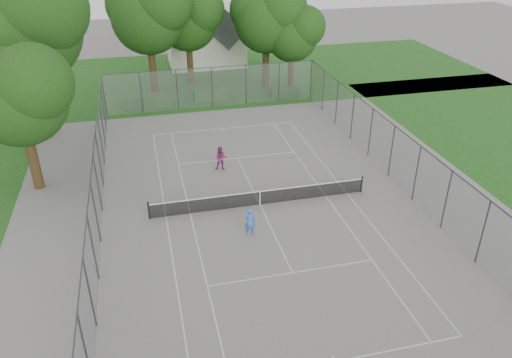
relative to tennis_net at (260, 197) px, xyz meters
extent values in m
plane|color=slate|center=(0.00, 0.00, -0.51)|extent=(120.00, 120.00, 0.00)
cube|color=#1D4F16|center=(0.00, 26.00, -0.51)|extent=(60.00, 20.00, 0.00)
cube|color=silver|center=(0.00, 11.88, -0.50)|extent=(10.97, 0.06, 0.01)
cube|color=silver|center=(-5.49, 0.00, -0.50)|extent=(0.06, 23.77, 0.01)
cube|color=silver|center=(5.49, 0.00, -0.50)|extent=(0.06, 23.77, 0.01)
cube|color=silver|center=(-4.12, 0.00, -0.50)|extent=(0.06, 23.77, 0.01)
cube|color=silver|center=(4.12, 0.00, -0.50)|extent=(0.06, 23.77, 0.01)
cube|color=silver|center=(0.00, -6.40, -0.50)|extent=(8.23, 0.06, 0.01)
cube|color=silver|center=(0.00, 6.40, -0.50)|extent=(8.23, 0.06, 0.01)
cube|color=silver|center=(0.00, 0.00, -0.50)|extent=(0.06, 12.80, 0.01)
cube|color=silver|center=(0.00, 11.73, -0.50)|extent=(0.06, 0.30, 0.01)
cylinder|color=black|center=(-6.39, 0.00, 0.04)|extent=(0.10, 0.10, 1.10)
cylinder|color=black|center=(6.39, 0.00, 0.04)|extent=(0.10, 0.10, 1.10)
cube|color=black|center=(0.00, 0.00, -0.06)|extent=(12.67, 0.01, 0.86)
cube|color=white|center=(0.00, 0.00, 0.40)|extent=(12.77, 0.03, 0.06)
cube|color=white|center=(0.00, 0.00, -0.07)|extent=(0.05, 0.02, 0.88)
cylinder|color=#38383D|center=(-9.00, 17.00, 1.24)|extent=(0.08, 0.08, 3.50)
cylinder|color=#38383D|center=(9.00, 17.00, 1.24)|extent=(0.08, 0.08, 3.50)
cube|color=slate|center=(0.00, 17.00, 1.24)|extent=(18.00, 0.02, 3.50)
cube|color=slate|center=(-9.00, 0.00, 1.24)|extent=(0.02, 34.00, 3.50)
cube|color=slate|center=(9.00, 0.00, 1.24)|extent=(0.02, 34.00, 3.50)
cube|color=#38383D|center=(0.00, 17.00, 2.99)|extent=(18.00, 0.05, 0.05)
cube|color=#38383D|center=(-9.00, 0.00, 2.99)|extent=(0.05, 34.00, 0.05)
cube|color=#38383D|center=(9.00, 0.00, 2.99)|extent=(0.05, 34.00, 0.05)
cylinder|color=#362613|center=(-4.68, 22.27, 1.77)|extent=(0.64, 0.64, 4.56)
sphere|color=#15380F|center=(-4.68, 22.27, 6.32)|extent=(6.48, 6.48, 6.48)
sphere|color=#15380F|center=(-3.38, 21.29, 7.61)|extent=(5.19, 5.19, 5.19)
sphere|color=#15380F|center=(-5.82, 23.08, 7.29)|extent=(4.86, 4.86, 4.86)
cylinder|color=#362613|center=(-0.98, 24.36, 1.50)|extent=(0.62, 0.62, 4.01)
sphere|color=#15380F|center=(-0.98, 24.36, 5.50)|extent=(5.71, 5.71, 5.71)
sphere|color=#15380F|center=(0.16, 23.50, 6.64)|extent=(4.57, 4.57, 4.57)
sphere|color=#15380F|center=(-1.98, 25.07, 6.36)|extent=(4.28, 4.28, 4.28)
cylinder|color=#362613|center=(5.96, 21.50, 1.56)|extent=(0.62, 0.62, 4.14)
sphere|color=#15380F|center=(5.96, 21.50, 5.69)|extent=(5.89, 5.89, 5.89)
sphere|color=#15380F|center=(7.14, 20.62, 6.87)|extent=(4.71, 4.71, 4.71)
sphere|color=#15380F|center=(4.93, 22.24, 6.58)|extent=(4.42, 4.42, 4.42)
cylinder|color=#362613|center=(8.11, 20.20, 1.15)|extent=(0.59, 0.59, 3.32)
sphere|color=#15380F|center=(8.11, 20.20, 4.47)|extent=(4.73, 4.73, 4.73)
sphere|color=#15380F|center=(9.06, 19.49, 5.41)|extent=(3.78, 3.78, 3.78)
sphere|color=#15380F|center=(7.28, 20.79, 5.18)|extent=(3.55, 3.55, 3.55)
cylinder|color=#362613|center=(-13.28, 13.70, 2.16)|extent=(0.68, 0.68, 5.35)
sphere|color=#15380F|center=(-13.28, 13.70, 7.50)|extent=(7.61, 7.61, 7.61)
sphere|color=#15380F|center=(-11.76, 12.56, 9.02)|extent=(6.08, 6.08, 6.08)
sphere|color=#15380F|center=(-14.61, 14.65, 8.64)|extent=(5.70, 5.70, 5.70)
cylinder|color=#362613|center=(-12.87, 5.30, 1.42)|extent=(0.61, 0.61, 3.87)
sphere|color=#15380F|center=(-12.87, 5.30, 5.28)|extent=(5.50, 5.50, 5.50)
sphere|color=#15380F|center=(-11.77, 4.47, 6.38)|extent=(4.40, 4.40, 4.40)
sphere|color=#15380F|center=(-13.83, 5.99, 6.10)|extent=(4.12, 4.12, 4.12)
cube|color=#1D4C18|center=(-5.66, 18.26, 0.02)|extent=(4.27, 1.28, 1.07)
cube|color=#1D4C18|center=(0.17, 18.55, -0.01)|extent=(3.20, 0.91, 1.00)
cube|color=#1D4C18|center=(6.88, 18.06, -0.11)|extent=(2.68, 0.98, 0.80)
cube|color=white|center=(1.56, 30.88, 2.51)|extent=(8.06, 6.05, 6.05)
cube|color=#515156|center=(1.56, 30.88, 5.54)|extent=(7.98, 6.25, 7.98)
imported|color=blue|center=(-1.26, -2.75, 0.29)|extent=(0.62, 0.44, 1.60)
imported|color=#832B63|center=(-1.41, 4.98, 0.31)|extent=(0.93, 0.81, 1.65)
camera|label=1|loc=(-6.16, -24.25, 14.83)|focal=35.00mm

